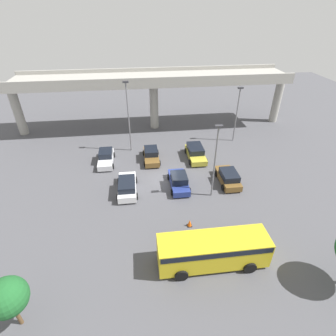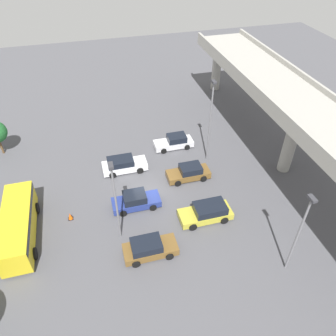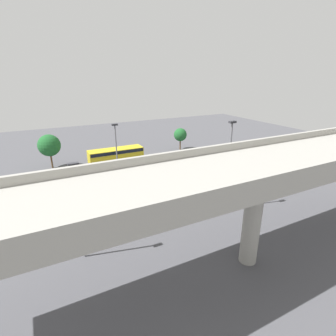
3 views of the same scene
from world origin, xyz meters
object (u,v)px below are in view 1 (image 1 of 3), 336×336
at_px(parked_car_0, 106,158).
at_px(lamp_post_mid_lot, 215,157).
at_px(parked_car_1, 127,186).
at_px(traffic_cone, 190,223).
at_px(tree_front_left, 7,297).
at_px(parked_car_3, 179,181).
at_px(parked_car_2, 151,155).
at_px(lamp_post_near_aisle, 128,113).
at_px(lamp_post_by_overpass, 237,110).
at_px(shuttle_bus, 213,249).
at_px(parked_car_5, 228,177).
at_px(parked_car_4, 196,153).

height_order(parked_car_0, lamp_post_mid_lot, lamp_post_mid_lot).
distance_m(parked_car_1, traffic_cone, 7.96).
xyz_separation_m(parked_car_1, tree_front_left, (-6.55, -12.64, 2.03)).
bearing_deg(parked_car_3, parked_car_2, 23.08).
relative_size(parked_car_3, traffic_cone, 6.34).
height_order(lamp_post_near_aisle, traffic_cone, lamp_post_near_aisle).
distance_m(lamp_post_near_aisle, lamp_post_by_overpass, 14.63).
bearing_deg(parked_car_1, shuttle_bus, -146.48).
bearing_deg(lamp_post_by_overpass, shuttle_bus, -113.23).
bearing_deg(parked_car_3, parked_car_1, 92.62).
xyz_separation_m(parked_car_0, tree_front_left, (-3.92, -18.93, 2.08)).
relative_size(parked_car_5, shuttle_bus, 0.53).
xyz_separation_m(parked_car_2, tree_front_left, (-9.51, -18.86, 2.07)).
xyz_separation_m(lamp_post_by_overpass, tree_front_left, (-21.57, -22.86, -1.73)).
bearing_deg(shuttle_bus, parked_car_4, -97.71).
height_order(parked_car_3, lamp_post_by_overpass, lamp_post_by_overpass).
bearing_deg(parked_car_3, lamp_post_near_aisle, 29.65).
relative_size(parked_car_1, lamp_post_near_aisle, 0.50).
bearing_deg(parked_car_5, tree_front_left, 126.37).
height_order(parked_car_2, lamp_post_mid_lot, lamp_post_mid_lot).
bearing_deg(shuttle_bus, lamp_post_mid_lot, -104.98).
distance_m(parked_car_3, shuttle_bus, 10.07).
bearing_deg(parked_car_2, parked_car_1, -25.42).
distance_m(lamp_post_mid_lot, traffic_cone, 6.63).
bearing_deg(traffic_cone, parked_car_4, 75.43).
relative_size(parked_car_4, traffic_cone, 6.71).
distance_m(parked_car_3, tree_front_left, 17.77).
bearing_deg(parked_car_2, traffic_cone, 12.17).
bearing_deg(tree_front_left, parked_car_0, 78.31).
bearing_deg(lamp_post_near_aisle, parked_car_3, -60.35).
bearing_deg(lamp_post_by_overpass, lamp_post_near_aisle, -175.66).
bearing_deg(parked_car_1, traffic_cone, -135.91).
distance_m(parked_car_0, lamp_post_mid_lot, 14.32).
height_order(parked_car_5, tree_front_left, tree_front_left).
bearing_deg(lamp_post_by_overpass, parked_car_3, -133.66).
height_order(parked_car_4, lamp_post_near_aisle, lamp_post_near_aisle).
bearing_deg(parked_car_0, parked_car_4, 88.84).
xyz_separation_m(parked_car_2, parked_car_3, (2.54, -5.97, 0.00)).
xyz_separation_m(parked_car_3, parked_car_5, (5.49, 0.03, 0.01)).
xyz_separation_m(parked_car_0, lamp_post_mid_lot, (11.25, -7.96, 3.90)).
bearing_deg(tree_front_left, lamp_post_mid_lot, 35.88).
relative_size(lamp_post_mid_lot, tree_front_left, 1.97).
bearing_deg(tree_front_left, parked_car_5, 36.37).
bearing_deg(traffic_cone, parked_car_1, 134.09).
bearing_deg(parked_car_2, lamp_post_near_aisle, -139.16).
xyz_separation_m(parked_car_4, parked_car_5, (2.41, -5.78, -0.03)).
height_order(parked_car_1, traffic_cone, parked_car_1).
height_order(shuttle_bus, lamp_post_near_aisle, lamp_post_near_aisle).
relative_size(lamp_post_by_overpass, traffic_cone, 10.91).
height_order(shuttle_bus, traffic_cone, shuttle_bus).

